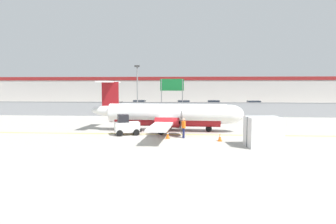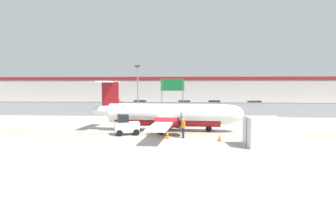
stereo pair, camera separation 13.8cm
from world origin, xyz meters
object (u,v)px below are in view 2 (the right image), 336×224
(parked_car_4, at_px, (255,105))
(parked_car_2, at_px, (185,105))
(traffic_cone_near_left, at_px, (167,135))
(ground_crew_worker, at_px, (183,127))
(parked_car_3, at_px, (215,104))
(commuter_airplane, at_px, (170,115))
(parked_car_1, at_px, (140,104))
(highway_sign, at_px, (172,88))
(traffic_cone_near_right, at_px, (220,137))
(parked_car_0, at_px, (113,103))
(apron_light_pole, at_px, (138,87))
(baggage_tug, at_px, (126,126))
(cargo_container, at_px, (263,132))

(parked_car_4, bearing_deg, parked_car_2, 172.57)
(traffic_cone_near_left, bearing_deg, ground_crew_worker, 12.54)
(traffic_cone_near_left, distance_m, parked_car_3, 32.87)
(commuter_airplane, xyz_separation_m, parked_car_1, (-7.76, 27.82, -0.71))
(parked_car_1, relative_size, parked_car_2, 0.99)
(highway_sign, bearing_deg, commuter_airplane, -87.40)
(traffic_cone_near_left, distance_m, parked_car_2, 31.60)
(traffic_cone_near_right, bearing_deg, ground_crew_worker, 156.81)
(parked_car_0, bearing_deg, traffic_cone_near_right, 121.33)
(parked_car_1, xyz_separation_m, apron_light_pole, (2.46, -15.87, 3.41))
(ground_crew_worker, height_order, parked_car_2, same)
(commuter_airplane, relative_size, parked_car_1, 3.76)
(parked_car_0, bearing_deg, apron_light_pole, 118.63)
(commuter_airplane, relative_size, parked_car_2, 3.70)
(parked_car_1, distance_m, highway_sign, 13.78)
(traffic_cone_near_right, bearing_deg, apron_light_pole, 119.58)
(parked_car_2, bearing_deg, parked_car_1, 172.46)
(parked_car_0, distance_m, apron_light_pole, 22.01)
(traffic_cone_near_left, distance_m, parked_car_4, 34.38)
(parked_car_4, distance_m, apron_light_pole, 24.90)
(baggage_tug, height_order, apron_light_pole, apron_light_pole)
(traffic_cone_near_right, height_order, highway_sign, highway_sign)
(commuter_airplane, height_order, parked_car_3, commuter_airplane)
(commuter_airplane, bearing_deg, traffic_cone_near_right, -46.48)
(parked_car_0, height_order, parked_car_4, same)
(cargo_container, distance_m, apron_light_pole, 23.03)
(traffic_cone_near_right, xyz_separation_m, apron_light_pole, (-9.66, 17.02, 3.99))
(baggage_tug, height_order, parked_car_1, baggage_tug)
(highway_sign, bearing_deg, traffic_cone_near_left, -87.77)
(parked_car_2, bearing_deg, baggage_tug, -104.27)
(parked_car_2, distance_m, highway_sign, 11.65)
(cargo_container, xyz_separation_m, highway_sign, (-8.04, 23.48, 3.04))
(ground_crew_worker, distance_m, parked_car_1, 32.92)
(cargo_container, bearing_deg, baggage_tug, 151.64)
(traffic_cone_near_left, bearing_deg, cargo_container, -22.29)
(parked_car_2, height_order, parked_car_4, same)
(ground_crew_worker, bearing_deg, parked_car_1, 96.12)
(parked_car_1, bearing_deg, highway_sign, 124.27)
(parked_car_4, bearing_deg, traffic_cone_near_left, -120.66)
(parked_car_3, height_order, apron_light_pole, apron_light_pole)
(ground_crew_worker, distance_m, traffic_cone_near_left, 1.52)
(highway_sign, bearing_deg, traffic_cone_near_right, -76.63)
(ground_crew_worker, relative_size, parked_car_2, 0.39)
(traffic_cone_near_right, distance_m, parked_car_4, 33.80)
(baggage_tug, bearing_deg, parked_car_3, 49.83)
(ground_crew_worker, height_order, traffic_cone_near_right, ground_crew_worker)
(apron_light_pole, bearing_deg, commuter_airplane, -66.09)
(baggage_tug, relative_size, cargo_container, 0.99)
(cargo_container, relative_size, parked_car_1, 0.61)
(parked_car_1, bearing_deg, parked_car_2, -179.57)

